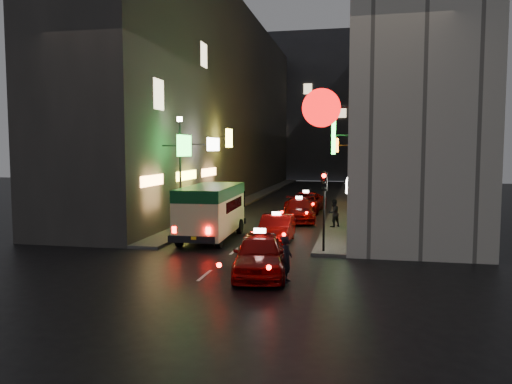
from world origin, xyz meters
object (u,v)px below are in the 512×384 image
Objects in this scene: minibus at (212,206)px; taxi_near at (260,251)px; lamp_post at (180,165)px; traffic_light at (324,194)px; pedestrian_crossing at (286,256)px.

minibus is 1.08× the size of taxi_near.
taxi_near is 0.96× the size of lamp_post.
traffic_light is at bearing 63.12° from taxi_near.
minibus is 3.56× the size of pedestrian_crossing.
taxi_near is at bearing -60.24° from minibus.
pedestrian_crossing is 5.17m from traffic_light.
traffic_light reaches higher than minibus.
taxi_near is 1.31m from pedestrian_crossing.
minibus is 3.60m from lamp_post.
minibus is at bearing 40.79° from pedestrian_crossing.
minibus is at bearing 155.66° from traffic_light.
pedestrian_crossing is (1.09, -0.74, 0.01)m from taxi_near.
lamp_post is at bearing 45.26° from pedestrian_crossing.
pedestrian_crossing is at bearing -101.31° from traffic_light.
pedestrian_crossing is at bearing -34.19° from taxi_near.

